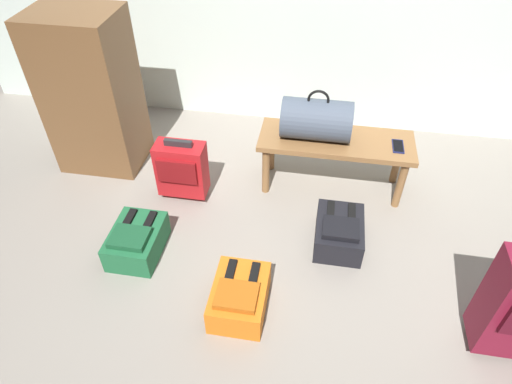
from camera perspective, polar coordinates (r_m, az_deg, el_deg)
The scene contains 9 objects.
ground_plane at distance 2.65m, azimuth 8.03°, elevation -9.51°, with size 6.60×6.60×0.00m, color gray.
bench at distance 2.96m, azimuth 10.18°, elevation 5.78°, with size 1.00×0.36×0.40m.
duffel_bag_slate at distance 2.85m, azimuth 7.78°, elevation 9.23°, with size 0.44×0.26×0.34m.
cell_phone at distance 2.95m, azimuth 17.81°, elevation 5.63°, with size 0.07×0.14×0.01m.
suitcase_small_red at distance 2.93m, azimuth -9.56°, elevation 2.97°, with size 0.32×0.19×0.46m.
backpack_dark at distance 2.72m, azimuth 10.64°, elevation -5.07°, with size 0.28×0.38×0.21m.
backpack_green at distance 2.72m, azimuth -15.12°, elevation -6.06°, with size 0.28×0.38×0.21m.
backpack_orange at distance 2.39m, azimuth -2.14°, elevation -13.29°, with size 0.28×0.38×0.21m.
side_cabinet at distance 3.27m, azimuth -20.41°, elevation 11.80°, with size 0.56×0.44×1.10m.
Camera 1 is at (-0.09, -1.67, 2.05)m, focal length 31.08 mm.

